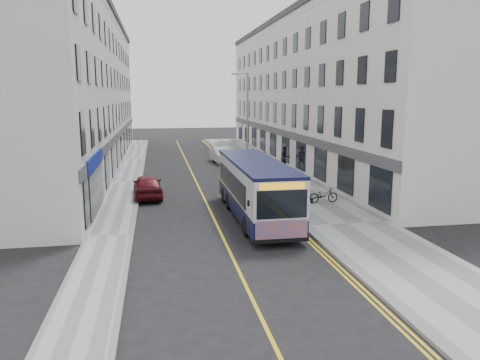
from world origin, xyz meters
name	(u,v)px	position (x,y,z in m)	size (l,w,h in m)	color
ground	(217,225)	(0.00, 0.00, 0.00)	(140.00, 140.00, 0.00)	black
pavement_east	(278,178)	(6.25, 12.00, 0.06)	(4.50, 64.00, 0.12)	#949497
pavement_west	(126,183)	(-5.00, 12.00, 0.06)	(2.00, 64.00, 0.12)	#949497
kerb_east	(249,179)	(4.00, 12.00, 0.07)	(0.18, 64.00, 0.13)	slate
kerb_west	(141,182)	(-4.00, 12.00, 0.07)	(0.18, 64.00, 0.13)	slate
road_centre_line	(196,181)	(0.00, 12.00, 0.00)	(0.12, 64.00, 0.01)	gold
road_dbl_yellow_inner	(243,180)	(3.55, 12.00, 0.00)	(0.10, 64.00, 0.01)	gold
road_dbl_yellow_outer	(246,180)	(3.75, 12.00, 0.00)	(0.10, 64.00, 0.01)	gold
terrace_east	(309,93)	(11.50, 21.00, 6.50)	(6.00, 46.00, 13.00)	silver
terrace_west	(82,92)	(-9.00, 21.00, 6.50)	(6.00, 46.00, 13.00)	silver
streetlamp	(246,120)	(4.17, 14.00, 4.38)	(1.32, 0.18, 8.00)	gray
city_bus	(255,187)	(2.13, 1.00, 1.63)	(2.41, 10.29, 2.99)	black
bicycle	(323,195)	(6.62, 3.21, 0.57)	(0.60, 1.73, 0.91)	black
pedestrian_near	(265,164)	(5.28, 12.37, 1.10)	(0.72, 0.47, 1.97)	brown
pedestrian_far	(285,158)	(7.73, 15.47, 1.11)	(0.96, 0.75, 1.97)	black
car_white	(222,155)	(3.20, 21.14, 0.71)	(1.49, 4.29, 1.41)	silver
car_maroon	(148,186)	(-3.40, 6.96, 0.73)	(1.73, 4.29, 1.46)	#500D14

